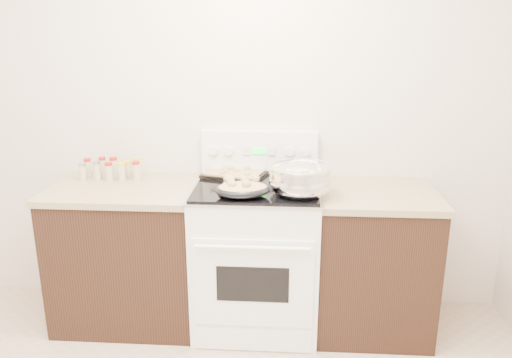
{
  "coord_description": "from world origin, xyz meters",
  "views": [
    {
      "loc": [
        0.54,
        -1.48,
        1.86
      ],
      "look_at": [
        0.35,
        1.37,
        1.0
      ],
      "focal_mm": 35.0,
      "sensor_mm": 36.0,
      "label": 1
    }
  ],
  "objects": [
    {
      "name": "mixing_bowl",
      "position": [
        0.61,
        1.29,
        1.03
      ],
      "size": [
        0.42,
        0.42,
        0.22
      ],
      "color": "silver",
      "rests_on": "kitchen_range"
    },
    {
      "name": "wooden_spoon",
      "position": [
        0.18,
        1.29,
        0.95
      ],
      "size": [
        0.18,
        0.2,
        0.04
      ],
      "color": "tan",
      "rests_on": "kitchen_range"
    },
    {
      "name": "roasting_pan",
      "position": [
        0.28,
        1.21,
        0.99
      ],
      "size": [
        0.35,
        0.27,
        0.12
      ],
      "color": "black",
      "rests_on": "kitchen_range"
    },
    {
      "name": "baking_sheet",
      "position": [
        0.19,
        1.62,
        0.96
      ],
      "size": [
        0.45,
        0.37,
        0.06
      ],
      "color": "black",
      "rests_on": "kitchen_range"
    },
    {
      "name": "room_shell",
      "position": [
        0.0,
        0.0,
        1.7
      ],
      "size": [
        4.1,
        3.6,
        2.75
      ],
      "color": "beige",
      "rests_on": "ground"
    },
    {
      "name": "counter_left",
      "position": [
        -0.48,
        1.43,
        0.46
      ],
      "size": [
        0.93,
        0.67,
        0.92
      ],
      "color": "black",
      "rests_on": "ground"
    },
    {
      "name": "counter_right",
      "position": [
        1.08,
        1.43,
        0.46
      ],
      "size": [
        0.73,
        0.67,
        0.92
      ],
      "color": "black",
      "rests_on": "ground"
    },
    {
      "name": "spice_jars",
      "position": [
        -0.6,
        1.59,
        0.98
      ],
      "size": [
        0.4,
        0.15,
        0.13
      ],
      "color": "#BFB28C",
      "rests_on": "counter_left"
    },
    {
      "name": "kitchen_range",
      "position": [
        0.35,
        1.42,
        0.49
      ],
      "size": [
        0.78,
        0.73,
        1.22
      ],
      "color": "white",
      "rests_on": "ground"
    },
    {
      "name": "blue_ladle",
      "position": [
        0.68,
        1.3,
        0.97
      ],
      "size": [
        0.12,
        0.26,
        0.09
      ],
      "color": "#93C0DB",
      "rests_on": "kitchen_range"
    }
  ]
}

